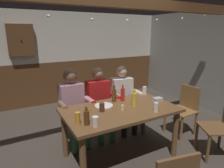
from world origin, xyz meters
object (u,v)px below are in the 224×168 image
Objects in this scene: wall_dart_cabinet at (21,40)px; condiment_caddy at (158,99)px; bottle_0 at (123,94)px; bottle_1 at (114,95)px; person_2 at (123,96)px; table_candle at (123,108)px; bottle_2 at (87,117)px; pint_glass_0 at (95,121)px; pint_glass_1 at (156,107)px; pint_glass_2 at (78,118)px; chair_empty_near_left at (222,126)px; bottle_3 at (134,99)px; dining_table at (120,116)px; person_1 at (100,100)px; chair_empty_near_right at (184,108)px; pint_glass_4 at (145,90)px; person_0 at (73,104)px; pint_glass_3 at (102,107)px.

condiment_caddy is at bearing -58.37° from wall_dart_cabinet.
bottle_0 is (-0.49, 0.26, 0.08)m from condiment_caddy.
person_2 is at bearing 43.33° from bottle_1.
bottle_2 is (-0.59, -0.17, 0.05)m from table_candle.
wall_dart_cabinet is (-1.06, 2.42, 0.77)m from bottle_1.
pint_glass_0 is (-0.73, -0.59, -0.05)m from bottle_0.
pint_glass_1 is 0.87× the size of pint_glass_2.
wall_dart_cabinet is (-0.29, 2.90, 0.80)m from pint_glass_2.
pint_glass_0 is (-1.86, 0.38, 0.35)m from chair_empty_near_left.
pint_glass_1 reaches higher than table_candle.
pint_glass_2 is (-0.92, -0.17, -0.03)m from bottle_3.
bottle_3 is 3.09m from wall_dart_cabinet.
wall_dart_cabinet reaches higher than bottle_1.
chair_empty_near_left is at bearing -27.90° from dining_table.
person_1 reaches higher than chair_empty_near_right.
chair_empty_near_right is 1.24m from bottle_3.
pint_glass_1 is at bearing -134.51° from condiment_caddy.
chair_empty_near_right is 1.45m from table_candle.
wall_dart_cabinet is at bearing 125.78° from pint_glass_4.
person_0 is at bearing 75.93° from pint_glass_2.
chair_empty_near_left is 1.93m from pint_glass_0.
pint_glass_4 is (1.40, 0.55, -0.01)m from pint_glass_2.
chair_empty_near_right is 1.41m from bottle_1.
pint_glass_4 is (0.51, 0.10, -0.04)m from bottle_0.
bottle_1 is at bearing 38.33° from pint_glass_3.
wall_dart_cabinet reaches higher than person_0.
pint_glass_0 is 0.91× the size of pint_glass_1.
pint_glass_2 is (-0.68, -0.11, 0.04)m from table_candle.
pint_glass_0 is at bearing 98.75° from chair_empty_near_right.
dining_table is at bearing -152.59° from pint_glass_4.
person_2 is 8.73× the size of condiment_caddy.
person_2 is 9.26× the size of pint_glass_1.
pint_glass_1 is at bearing 108.16° from chair_empty_near_right.
person_2 is at bearing 55.48° from dining_table.
bottle_3 is (0.03, -0.27, 0.00)m from bottle_0.
table_candle is 0.67× the size of pint_glass_0.
table_candle is 0.39m from bottle_1.
person_2 reaches higher than chair_empty_near_left.
dining_table is 0.33m from pint_glass_3.
pint_glass_0 is at bearing 83.45° from person_0.
person_2 is 1.04m from pint_glass_1.
bottle_0 is 0.52m from pint_glass_4.
bottle_1 is 1.90× the size of pint_glass_4.
person_1 is 4.73× the size of bottle_0.
table_candle is at bearing 91.90° from person_1.
person_0 reaches higher than chair_empty_near_right.
table_candle is (-0.01, -0.07, 0.15)m from dining_table.
chair_empty_near_left is 6.67× the size of pint_glass_1.
pint_glass_3 is (-0.34, -0.27, -0.05)m from bottle_1.
pint_glass_2 is at bearing 146.14° from bottle_2.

